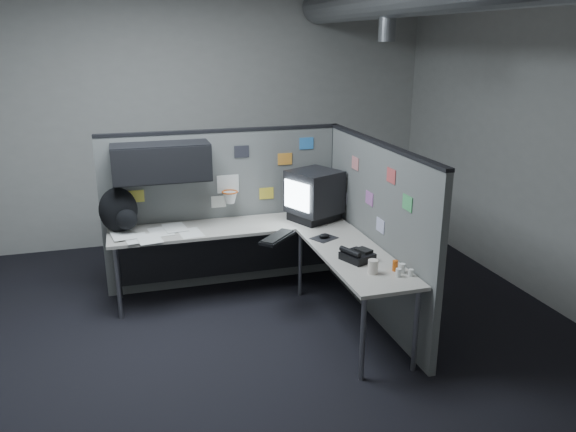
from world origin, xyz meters
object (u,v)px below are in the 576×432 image
object	(u,v)px
keyboard	(277,237)
backpack	(119,211)
monitor	(314,195)
desk	(261,244)
phone	(357,255)

from	to	relation	value
keyboard	backpack	world-z (taller)	backpack
monitor	keyboard	world-z (taller)	monitor
monitor	backpack	world-z (taller)	monitor
desk	keyboard	world-z (taller)	keyboard
keyboard	backpack	size ratio (longest dim) A/B	0.96
phone	backpack	bearing A→B (deg)	133.14
desk	backpack	world-z (taller)	backpack
monitor	backpack	bearing A→B (deg)	-164.15
monitor	desk	bearing A→B (deg)	-139.03
monitor	keyboard	distance (m)	0.72
monitor	keyboard	xyz separation A→B (m)	(-0.51, -0.46, -0.24)
keyboard	desk	bearing A→B (deg)	113.73
desk	monitor	xyz separation A→B (m)	(0.61, 0.23, 0.38)
keyboard	backpack	distance (m)	1.51
backpack	keyboard	bearing A→B (deg)	-32.53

